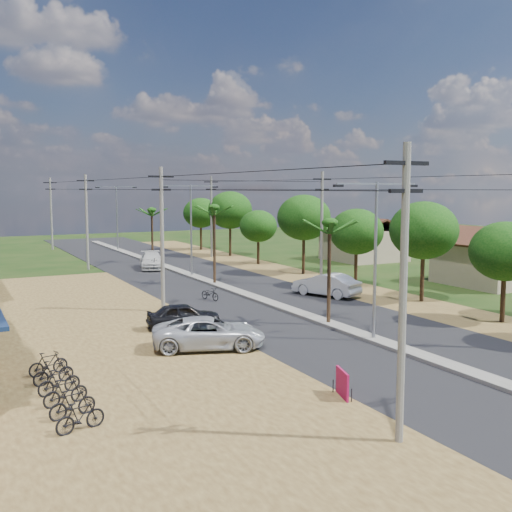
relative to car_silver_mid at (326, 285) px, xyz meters
The scene contains 34 objects.
ground 12.66m from the car_silver_mid, 113.31° to the right, with size 160.00×160.00×0.00m, color black.
road 6.10m from the car_silver_mid, 145.82° to the left, with size 12.00×110.00×0.04m, color black.
median 8.15m from the car_silver_mid, 128.02° to the left, with size 1.00×90.00×0.18m, color #605E56.
dirt_lot_west 20.34m from the car_silver_mid, 169.78° to the right, with size 18.00×46.00×0.04m, color #4F391B.
dirt_shoulder_east 4.94m from the car_silver_mid, 44.13° to the left, with size 5.00×90.00×0.03m, color #4F391B.
house_east_near 15.17m from the car_silver_mid, ahead, with size 7.60×7.50×4.60m.
house_east_far 22.96m from the car_silver_mid, 45.70° to the left, with size 7.60×7.50×4.60m.
tree_east_b 12.81m from the car_silver_mid, 69.67° to the right, with size 4.00×4.00×5.83m.
tree_east_c 7.73m from the car_silver_mid, 44.41° to the right, with size 4.60×4.60×6.83m.
tree_east_d 6.12m from the car_silver_mid, 28.56° to the left, with size 4.20×4.20×6.13m.
tree_east_e 12.14m from the car_silver_mid, 66.13° to the left, with size 4.80×4.80×7.14m.
tree_east_f 19.12m from the car_silver_mid, 77.14° to the left, with size 3.80×3.80×5.52m.
tree_east_g 27.19m from the car_silver_mid, 79.69° to the left, with size 5.00×5.00×7.38m.
tree_east_h 34.90m from the car_silver_mid, 82.55° to the left, with size 4.40×4.40×6.52m.
palm_median_near 10.25m from the car_silver_mid, 123.32° to the right, with size 2.00×2.00×6.15m.
palm_median_mid 11.02m from the car_silver_mid, 120.78° to the left, with size 2.00×2.00×6.55m.
palm_median_far 25.30m from the car_silver_mid, 101.58° to the left, with size 2.00×2.00×5.85m.
streetlight_near 13.24m from the car_silver_mid, 113.31° to the right, with size 5.10×0.18×8.00m.
streetlight_mid 14.84m from the car_silver_mid, 110.47° to the left, with size 5.10×0.18×8.00m.
streetlight_far 38.92m from the car_silver_mid, 97.42° to the left, with size 5.10×0.18×8.00m.
utility_pole_w_a 25.03m from the car_silver_mid, 119.05° to the right, with size 1.60×0.24×9.00m.
utility_pole_w_b 12.64m from the car_silver_mid, behind, with size 1.60×0.24×9.00m.
utility_pole_w_c 25.71m from the car_silver_mid, 118.18° to the left, with size 1.60×0.24×9.00m.
utility_pole_w_d 45.20m from the car_silver_mid, 105.46° to the left, with size 1.60×0.24×9.00m.
utility_pole_e_b 6.41m from the car_silver_mid, 60.37° to the left, with size 1.60×0.24×9.00m.
utility_pole_e_c 26.80m from the car_silver_mid, 84.59° to the left, with size 1.60×0.24×9.00m.
car_silver_mid is the anchor object (origin of this frame).
car_white_far 20.98m from the car_silver_mid, 108.05° to the left, with size 2.16×5.31×1.54m, color #B1B0AC.
car_parked_silver 15.81m from the car_silver_mid, 144.86° to the right, with size 2.49×5.39×1.50m, color #AFB2B8.
car_parked_dark 13.29m from the car_silver_mid, 160.15° to the right, with size 1.62×4.02×1.37m, color black.
moto_rider_west_a 8.33m from the car_silver_mid, 163.51° to the left, with size 0.61×1.74×0.92m, color black.
moto_rider_west_b 19.47m from the car_silver_mid, 110.46° to the left, with size 0.54×1.90×1.14m, color black.
roadside_sign 20.89m from the car_silver_mid, 122.55° to the right, with size 0.45×1.23×1.05m.
parked_scooter_row 24.25m from the car_silver_mid, 147.35° to the right, with size 1.73×7.37×1.00m.
Camera 1 is at (-18.90, -23.43, 7.67)m, focal length 42.00 mm.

